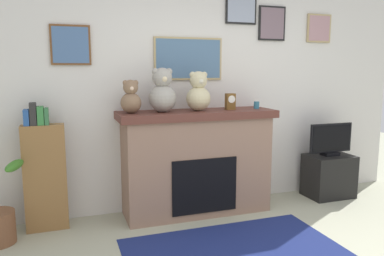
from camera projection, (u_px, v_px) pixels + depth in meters
back_wall at (205, 92)px, 4.39m from camera, size 5.20×0.15×2.60m
fireplace at (197, 162)px, 4.14m from camera, size 1.70×0.56×1.14m
bookshelf at (45, 174)px, 3.69m from camera, size 0.40×0.16×1.26m
tv_stand at (329, 176)px, 4.71m from camera, size 0.56×0.40×0.52m
television at (331, 140)px, 4.63m from camera, size 0.59×0.14×0.40m
area_rug at (232, 248)px, 3.36m from camera, size 1.90×1.00×0.01m
candle_jar at (256, 105)px, 4.26m from camera, size 0.06×0.06×0.08m
mantel_clock at (230, 101)px, 4.15m from camera, size 0.10×0.08×0.18m
teddy_bear_grey at (131, 98)px, 3.79m from camera, size 0.21×0.21×0.34m
teddy_bear_brown at (162, 92)px, 3.88m from camera, size 0.28×0.28×0.46m
teddy_bear_tan at (198, 93)px, 4.01m from camera, size 0.26×0.26×0.42m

